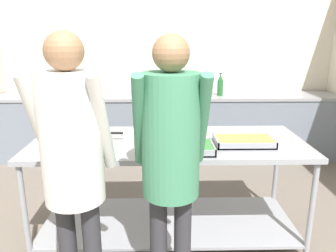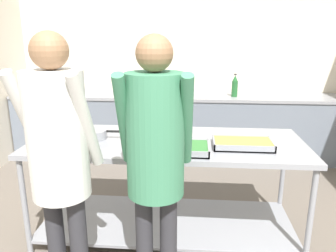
{
  "view_description": "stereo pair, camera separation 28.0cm",
  "coord_description": "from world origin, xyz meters",
  "px_view_note": "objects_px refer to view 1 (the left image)",
  "views": [
    {
      "loc": [
        -0.1,
        -0.79,
        1.74
      ],
      "look_at": [
        -0.05,
        1.91,
        0.98
      ],
      "focal_mm": 35.0,
      "sensor_mm": 36.0,
      "label": 1
    },
    {
      "loc": [
        0.18,
        -0.78,
        1.74
      ],
      "look_at": [
        -0.05,
        1.91,
        0.98
      ],
      "focal_mm": 35.0,
      "sensor_mm": 36.0,
      "label": 2
    }
  ],
  "objects_px": {
    "sauce_pan": "(91,136)",
    "guest_serving_left": "(171,149)",
    "water_bottle": "(220,85)",
    "serving_tray_roast": "(184,148)",
    "plate_stack": "(136,133)",
    "guest_serving_right": "(72,153)",
    "serving_tray_vegetables": "(244,141)"
  },
  "relations": [
    {
      "from": "sauce_pan",
      "to": "guest_serving_left",
      "type": "relative_size",
      "value": 0.23
    },
    {
      "from": "water_bottle",
      "to": "serving_tray_roast",
      "type": "bearing_deg",
      "value": -106.82
    },
    {
      "from": "sauce_pan",
      "to": "guest_serving_left",
      "type": "xyz_separation_m",
      "value": [
        0.64,
        -0.79,
        0.16
      ]
    },
    {
      "from": "sauce_pan",
      "to": "serving_tray_roast",
      "type": "relative_size",
      "value": 0.86
    },
    {
      "from": "plate_stack",
      "to": "serving_tray_roast",
      "type": "relative_size",
      "value": 0.57
    },
    {
      "from": "guest_serving_right",
      "to": "water_bottle",
      "type": "relative_size",
      "value": 5.65
    },
    {
      "from": "serving_tray_roast",
      "to": "guest_serving_right",
      "type": "bearing_deg",
      "value": -138.03
    },
    {
      "from": "serving_tray_roast",
      "to": "guest_serving_left",
      "type": "height_order",
      "value": "guest_serving_left"
    },
    {
      "from": "plate_stack",
      "to": "water_bottle",
      "type": "xyz_separation_m",
      "value": [
        1.05,
        1.74,
        0.16
      ]
    },
    {
      "from": "plate_stack",
      "to": "serving_tray_vegetables",
      "type": "bearing_deg",
      "value": -17.21
    },
    {
      "from": "guest_serving_left",
      "to": "water_bottle",
      "type": "height_order",
      "value": "guest_serving_left"
    },
    {
      "from": "water_bottle",
      "to": "guest_serving_right",
      "type": "bearing_deg",
      "value": -115.61
    },
    {
      "from": "serving_tray_roast",
      "to": "guest_serving_right",
      "type": "height_order",
      "value": "guest_serving_right"
    },
    {
      "from": "guest_serving_left",
      "to": "serving_tray_roast",
      "type": "bearing_deg",
      "value": 77.77
    },
    {
      "from": "water_bottle",
      "to": "guest_serving_left",
      "type": "bearing_deg",
      "value": -105.94
    },
    {
      "from": "guest_serving_left",
      "to": "guest_serving_right",
      "type": "bearing_deg",
      "value": -171.98
    },
    {
      "from": "serving_tray_roast",
      "to": "guest_serving_right",
      "type": "relative_size",
      "value": 0.26
    },
    {
      "from": "guest_serving_right",
      "to": "guest_serving_left",
      "type": "bearing_deg",
      "value": 8.02
    },
    {
      "from": "serving_tray_vegetables",
      "to": "water_bottle",
      "type": "distance_m",
      "value": 2.03
    },
    {
      "from": "serving_tray_vegetables",
      "to": "guest_serving_left",
      "type": "height_order",
      "value": "guest_serving_left"
    },
    {
      "from": "plate_stack",
      "to": "serving_tray_roast",
      "type": "height_order",
      "value": "serving_tray_roast"
    },
    {
      "from": "plate_stack",
      "to": "guest_serving_right",
      "type": "relative_size",
      "value": 0.15
    },
    {
      "from": "plate_stack",
      "to": "guest_serving_right",
      "type": "distance_m",
      "value": 1.08
    },
    {
      "from": "sauce_pan",
      "to": "serving_tray_vegetables",
      "type": "relative_size",
      "value": 0.85
    },
    {
      "from": "plate_stack",
      "to": "sauce_pan",
      "type": "bearing_deg",
      "value": -156.74
    },
    {
      "from": "guest_serving_left",
      "to": "water_bottle",
      "type": "relative_size",
      "value": 5.6
    },
    {
      "from": "plate_stack",
      "to": "guest_serving_left",
      "type": "relative_size",
      "value": 0.15
    },
    {
      "from": "sauce_pan",
      "to": "guest_serving_right",
      "type": "distance_m",
      "value": 0.89
    },
    {
      "from": "water_bottle",
      "to": "plate_stack",
      "type": "bearing_deg",
      "value": -120.99
    },
    {
      "from": "plate_stack",
      "to": "guest_serving_right",
      "type": "height_order",
      "value": "guest_serving_right"
    },
    {
      "from": "serving_tray_vegetables",
      "to": "guest_serving_left",
      "type": "xyz_separation_m",
      "value": [
        -0.61,
        -0.67,
        0.18
      ]
    },
    {
      "from": "plate_stack",
      "to": "serving_tray_vegetables",
      "type": "distance_m",
      "value": 0.93
    }
  ]
}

